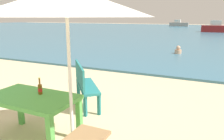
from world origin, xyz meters
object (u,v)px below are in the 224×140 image
object	(u,v)px
swimmer_person	(178,51)
picnic_table_green	(31,103)
beer_bottle_amber	(40,88)
boat_barge	(179,24)
bench_teal_center	(84,82)
patio_umbrella	(66,2)
boat_ferry	(218,28)

from	to	relation	value
swimmer_person	picnic_table_green	bearing A→B (deg)	-94.58
beer_bottle_amber	boat_barge	world-z (taller)	boat_barge
bench_teal_center	swimmer_person	bearing A→B (deg)	84.21
beer_bottle_amber	bench_teal_center	distance (m)	1.48
boat_barge	patio_umbrella	bearing A→B (deg)	-82.99
bench_teal_center	beer_bottle_amber	bearing A→B (deg)	-85.70
picnic_table_green	boat_ferry	xyz separation A→B (m)	(2.54, 28.13, -0.06)
patio_umbrella	boat_ferry	bearing A→B (deg)	86.52
picnic_table_green	swimmer_person	xyz separation A→B (m)	(0.75, 9.40, -0.41)
bench_teal_center	boat_ferry	bearing A→B (deg)	84.44
picnic_table_green	boat_ferry	bearing A→B (deg)	84.84
boat_barge	boat_ferry	distance (m)	17.29
patio_umbrella	beer_bottle_amber	bearing A→B (deg)	162.26
swimmer_person	boat_ferry	world-z (taller)	boat_ferry
bench_teal_center	boat_barge	distance (m)	42.54
beer_bottle_amber	boat_barge	xyz separation A→B (m)	(-4.65, 43.74, -0.30)
picnic_table_green	boat_ferry	size ratio (longest dim) A/B	0.36
picnic_table_green	boat_barge	size ratio (longest dim) A/B	0.39
swimmer_person	boat_barge	size ratio (longest dim) A/B	0.11
beer_bottle_amber	patio_umbrella	xyz separation A→B (m)	(0.76, -0.24, 1.26)
patio_umbrella	boat_barge	world-z (taller)	patio_umbrella
patio_umbrella	boat_barge	size ratio (longest dim) A/B	0.64
swimmer_person	boat_ferry	size ratio (longest dim) A/B	0.10
patio_umbrella	boat_ferry	xyz separation A→B (m)	(1.72, 28.23, -1.52)
swimmer_person	boat_ferry	distance (m)	18.82
picnic_table_green	beer_bottle_amber	bearing A→B (deg)	63.27
swimmer_person	beer_bottle_amber	bearing A→B (deg)	-94.23
picnic_table_green	bench_teal_center	size ratio (longest dim) A/B	1.22
bench_teal_center	swimmer_person	distance (m)	7.86
patio_umbrella	swimmer_person	distance (m)	9.69
beer_bottle_amber	bench_teal_center	xyz separation A→B (m)	(-0.11, 1.45, -0.31)
beer_bottle_amber	swimmer_person	size ratio (longest dim) A/B	0.65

